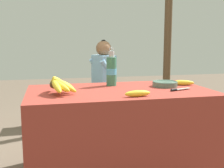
{
  "coord_description": "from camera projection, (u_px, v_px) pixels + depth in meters",
  "views": [
    {
      "loc": [
        -0.56,
        -2.14,
        1.1
      ],
      "look_at": [
        -0.05,
        0.05,
        0.75
      ],
      "focal_mm": 45.0,
      "sensor_mm": 36.0,
      "label": 1
    }
  ],
  "objects": [
    {
      "name": "market_counter",
      "position": [
        119.0,
        132.0,
        2.3
      ],
      "size": [
        1.45,
        0.81,
        0.71
      ],
      "color": "maroon",
      "rests_on": "ground_plane"
    },
    {
      "name": "banana_bunch_ripe",
      "position": [
        59.0,
        85.0,
        2.05
      ],
      "size": [
        0.21,
        0.34,
        0.15
      ],
      "color": "#4C381E",
      "rests_on": "market_counter"
    },
    {
      "name": "serving_bowl",
      "position": [
        165.0,
        84.0,
        2.39
      ],
      "size": [
        0.21,
        0.21,
        0.05
      ],
      "color": "#4C6B5B",
      "rests_on": "market_counter"
    },
    {
      "name": "water_bottle",
      "position": [
        111.0,
        71.0,
        2.43
      ],
      "size": [
        0.09,
        0.09,
        0.33
      ],
      "color": "#337556",
      "rests_on": "market_counter"
    },
    {
      "name": "loose_banana_front",
      "position": [
        138.0,
        93.0,
        1.96
      ],
      "size": [
        0.19,
        0.06,
        0.05
      ],
      "rotation": [
        0.0,
        0.0,
        0.08
      ],
      "color": "yellow",
      "rests_on": "market_counter"
    },
    {
      "name": "loose_banana_side",
      "position": [
        182.0,
        83.0,
        2.46
      ],
      "size": [
        0.21,
        0.11,
        0.05
      ],
      "rotation": [
        0.0,
        0.0,
        -0.32
      ],
      "color": "yellow",
      "rests_on": "market_counter"
    },
    {
      "name": "knife",
      "position": [
        178.0,
        89.0,
        2.2
      ],
      "size": [
        0.2,
        0.09,
        0.02
      ],
      "rotation": [
        0.0,
        0.0,
        0.34
      ],
      "color": "#BCBCC1",
      "rests_on": "market_counter"
    },
    {
      "name": "wooden_bench",
      "position": [
        87.0,
        98.0,
        3.7
      ],
      "size": [
        1.38,
        0.32,
        0.42
      ],
      "color": "brown",
      "rests_on": "ground_plane"
    },
    {
      "name": "seated_vendor",
      "position": [
        101.0,
        76.0,
        3.65
      ],
      "size": [
        0.46,
        0.43,
        1.11
      ],
      "rotation": [
        0.0,
        0.0,
        3.42
      ],
      "color": "#473828",
      "rests_on": "ground_plane"
    },
    {
      "name": "banana_bunch_green",
      "position": [
        60.0,
        88.0,
        3.6
      ],
      "size": [
        0.16,
        0.32,
        0.14
      ],
      "color": "#4C381E",
      "rests_on": "wooden_bench"
    },
    {
      "name": "support_post_far",
      "position": [
        168.0,
        27.0,
        4.13
      ],
      "size": [
        0.11,
        0.11,
        2.57
      ],
      "color": "#4C3823",
      "rests_on": "ground_plane"
    }
  ]
}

